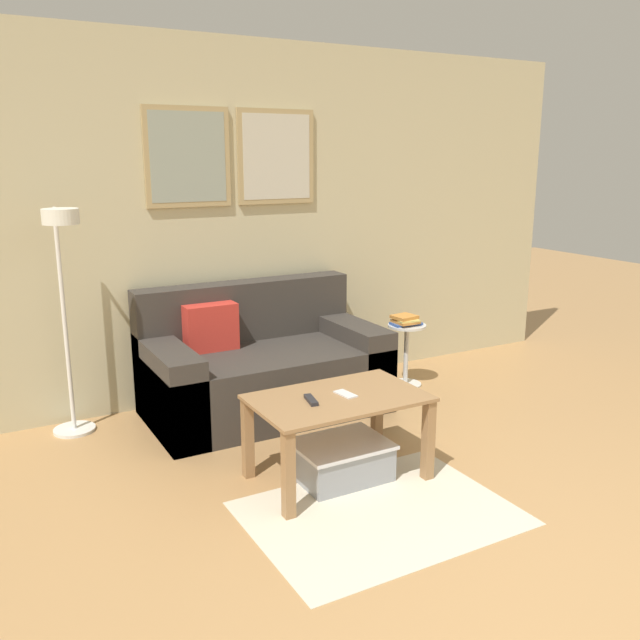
# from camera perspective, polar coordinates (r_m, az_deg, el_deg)

# --- Properties ---
(ground_plane) EXTENTS (16.00, 16.00, 0.00)m
(ground_plane) POSITION_cam_1_polar(r_m,az_deg,el_deg) (3.04, 22.56, -22.90)
(ground_plane) COLOR tan
(wall_back) EXTENTS (5.60, 0.09, 2.55)m
(wall_back) POSITION_cam_1_polar(r_m,az_deg,el_deg) (5.04, -5.45, 8.33)
(wall_back) COLOR #C6BC93
(wall_back) RESTS_ON ground_plane
(area_rug) EXTENTS (1.31, 0.97, 0.01)m
(area_rug) POSITION_cam_1_polar(r_m,az_deg,el_deg) (3.56, 5.05, -15.89)
(area_rug) COLOR beige
(area_rug) RESTS_ON ground_plane
(couch) EXTENTS (1.60, 0.89, 0.88)m
(couch) POSITION_cam_1_polar(r_m,az_deg,el_deg) (4.75, -4.92, -4.13)
(couch) COLOR #38332D
(couch) RESTS_ON ground_plane
(coffee_table) EXTENTS (0.94, 0.58, 0.48)m
(coffee_table) POSITION_cam_1_polar(r_m,az_deg,el_deg) (3.74, 1.51, -7.79)
(coffee_table) COLOR #997047
(coffee_table) RESTS_ON ground_plane
(storage_bin) EXTENTS (0.51, 0.40, 0.21)m
(storage_bin) POSITION_cam_1_polar(r_m,az_deg,el_deg) (3.84, 1.78, -11.70)
(storage_bin) COLOR gray
(storage_bin) RESTS_ON ground_plane
(floor_lamp) EXTENTS (0.27, 0.46, 1.46)m
(floor_lamp) POSITION_cam_1_polar(r_m,az_deg,el_deg) (4.37, -20.73, 2.85)
(floor_lamp) COLOR white
(floor_lamp) RESTS_ON ground_plane
(side_table) EXTENTS (0.29, 0.29, 0.49)m
(side_table) POSITION_cam_1_polar(r_m,az_deg,el_deg) (5.29, 7.27, -2.47)
(side_table) COLOR silver
(side_table) RESTS_ON ground_plane
(book_stack) EXTENTS (0.24, 0.19, 0.07)m
(book_stack) POSITION_cam_1_polar(r_m,az_deg,el_deg) (5.22, 7.21, -0.03)
(book_stack) COLOR #335199
(book_stack) RESTS_ON side_table
(remote_control) EXTENTS (0.07, 0.16, 0.02)m
(remote_control) POSITION_cam_1_polar(r_m,az_deg,el_deg) (3.62, -0.76, -6.75)
(remote_control) COLOR #232328
(remote_control) RESTS_ON coffee_table
(cell_phone) EXTENTS (0.08, 0.15, 0.01)m
(cell_phone) POSITION_cam_1_polar(r_m,az_deg,el_deg) (3.73, 2.17, -6.24)
(cell_phone) COLOR silver
(cell_phone) RESTS_ON coffee_table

